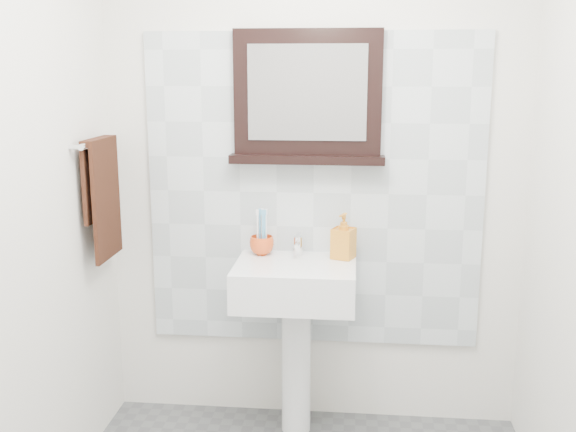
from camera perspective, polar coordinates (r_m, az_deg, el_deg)
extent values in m
cube|color=silver|center=(3.22, 2.22, 3.79)|extent=(2.00, 0.01, 2.50)
cube|color=silver|center=(1.11, -5.17, -13.24)|extent=(2.00, 0.01, 2.50)
cube|color=silver|center=(3.22, 2.19, 2.00)|extent=(1.60, 0.02, 1.50)
cylinder|color=white|center=(3.31, 0.69, -12.43)|extent=(0.14, 0.14, 0.68)
cube|color=white|center=(3.10, 0.61, -5.66)|extent=(0.55, 0.44, 0.18)
cylinder|color=silver|center=(3.06, 0.58, -4.44)|extent=(0.32, 0.32, 0.02)
cylinder|color=#4C4C4F|center=(3.06, 0.58, -4.24)|extent=(0.04, 0.04, 0.00)
cylinder|color=silver|center=(3.21, 0.86, -2.54)|extent=(0.04, 0.04, 0.09)
cylinder|color=silver|center=(3.16, 0.79, -2.40)|extent=(0.02, 0.10, 0.02)
cube|color=silver|center=(3.21, 0.89, -1.61)|extent=(0.02, 0.07, 0.01)
imported|color=#D84A19|center=(3.22, -2.24, -2.50)|extent=(0.14, 0.14, 0.09)
cylinder|color=white|center=(3.19, -2.59, -1.50)|extent=(0.01, 0.01, 0.19)
cube|color=white|center=(3.17, -2.61, 0.31)|extent=(0.01, 0.01, 0.03)
cylinder|color=#5EAAD7|center=(3.19, -1.98, -1.50)|extent=(0.01, 0.01, 0.19)
cube|color=#5EAAD7|center=(3.17, -1.99, 0.31)|extent=(0.01, 0.01, 0.03)
cylinder|color=white|center=(3.22, -2.20, -1.39)|extent=(0.01, 0.01, 0.19)
cube|color=white|center=(3.20, -2.22, 0.41)|extent=(0.01, 0.01, 0.03)
cylinder|color=#5EAAD7|center=(3.21, -2.39, -1.41)|extent=(0.01, 0.01, 0.19)
cube|color=#5EAAD7|center=(3.19, -2.41, 0.39)|extent=(0.01, 0.01, 0.03)
cylinder|color=white|center=(3.21, -1.87, -1.44)|extent=(0.01, 0.01, 0.19)
cube|color=white|center=(3.18, -1.88, 0.36)|extent=(0.01, 0.01, 0.03)
cylinder|color=#5EAAD7|center=(3.18, -2.14, -1.53)|extent=(0.01, 0.01, 0.19)
cube|color=#5EAAD7|center=(3.16, -2.16, 0.28)|extent=(0.01, 0.01, 0.03)
imported|color=#CC5B18|center=(3.15, 4.72, -1.70)|extent=(0.13, 0.13, 0.21)
cube|color=black|center=(3.15, 1.67, 10.41)|extent=(0.68, 0.06, 0.57)
cube|color=#99999E|center=(3.12, 1.62, 10.39)|extent=(0.55, 0.01, 0.44)
cube|color=black|center=(3.15, 1.60, 4.83)|extent=(0.72, 0.11, 0.04)
cylinder|color=silver|center=(3.13, -15.74, 6.01)|extent=(0.03, 0.40, 0.03)
cylinder|color=silver|center=(2.97, -17.61, 5.58)|extent=(0.05, 0.02, 0.02)
cylinder|color=silver|center=(3.32, -15.04, 6.38)|extent=(0.05, 0.02, 0.02)
cube|color=black|center=(3.16, -15.12, 1.15)|extent=(0.02, 0.30, 0.52)
cube|color=black|center=(3.16, -15.89, 2.76)|extent=(0.02, 0.30, 0.34)
cube|color=black|center=(3.13, -15.75, 6.10)|extent=(0.06, 0.30, 0.03)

